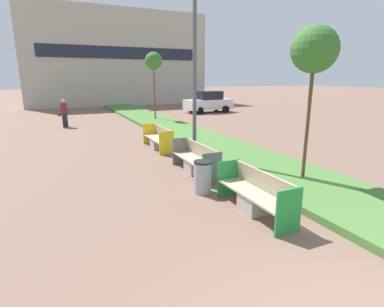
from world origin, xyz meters
The scene contains 11 objects.
planter_grass_strip centered at (3.20, 12.00, 0.09)m, with size 2.80×120.00×0.18m.
building_backdrop centered at (4.00, 35.52, 5.00)m, with size 19.34×7.84×10.00m.
bench_green_frame centered at (0.94, 4.01, 0.37)m, with size 0.65×2.26×0.94m.
bench_grey_frame centered at (0.94, 7.18, 0.38)m, with size 0.65×2.39×0.94m.
bench_yellow_frame centered at (0.94, 10.96, 0.37)m, with size 0.65×2.33×0.94m.
litter_bin centered at (0.38, 5.56, 0.44)m, with size 0.48×0.48×0.87m.
street_lamp_post centered at (1.55, 8.58, 4.65)m, with size 0.24×0.44×8.52m.
sapling_tree_near centered at (3.39, 5.04, 3.67)m, with size 1.24×1.24×4.33m.
sapling_tree_far centered at (3.39, 19.02, 4.03)m, with size 1.16×1.16×4.66m.
pedestrian_walking centered at (-2.49, 18.90, 0.88)m, with size 0.53×0.24×1.72m.
parked_car_distant centered at (9.38, 22.42, 0.91)m, with size 4.33×2.09×1.86m.
Camera 1 is at (-3.01, -1.16, 2.99)m, focal length 28.00 mm.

